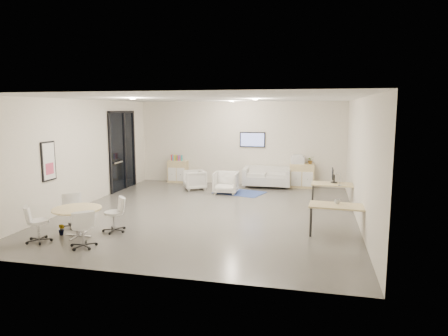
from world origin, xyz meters
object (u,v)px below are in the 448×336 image
at_px(sideboard_left, 178,171).
at_px(loveseat, 267,178).
at_px(sideboard_right, 302,176).
at_px(desk_rear, 334,186).
at_px(desk_front, 339,208).
at_px(armchair_left, 195,179).
at_px(round_table, 77,212).
at_px(armchair_right, 226,182).

xyz_separation_m(sideboard_left, loveseat, (3.61, -0.21, -0.08)).
xyz_separation_m(sideboard_right, desk_rear, (1.04, -2.73, 0.17)).
distance_m(sideboard_right, desk_rear, 2.93).
xyz_separation_m(loveseat, desk_front, (2.32, -5.39, 0.28)).
xyz_separation_m(desk_rear, desk_front, (-0.00, -2.86, 0.01)).
height_order(loveseat, desk_rear, loveseat).
distance_m(armchair_left, desk_front, 6.54).
bearing_deg(armchair_left, loveseat, 82.87).
xyz_separation_m(loveseat, round_table, (-3.52, -6.88, 0.23)).
bearing_deg(armchair_left, round_table, -38.51).
relative_size(desk_rear, desk_front, 0.97).
xyz_separation_m(sideboard_right, armchair_right, (-2.54, -1.67, -0.03)).
bearing_deg(desk_rear, armchair_right, 165.97).
distance_m(sideboard_left, sideboard_right, 4.89).
relative_size(sideboard_right, loveseat, 0.52).
distance_m(sideboard_right, desk_front, 5.68).
relative_size(desk_front, round_table, 1.27).
relative_size(loveseat, desk_front, 1.26).
relative_size(sideboard_right, armchair_left, 1.17).
bearing_deg(armchair_left, armchair_right, 41.53).
relative_size(loveseat, armchair_left, 2.28).
bearing_deg(loveseat, armchair_left, -158.25).
bearing_deg(sideboard_right, sideboard_left, 179.82).
distance_m(armchair_right, desk_rear, 3.74).
relative_size(armchair_left, desk_front, 0.55).
distance_m(armchair_left, round_table, 5.95).
bearing_deg(desk_front, sideboard_left, 139.99).
distance_m(sideboard_right, armchair_left, 4.01).
xyz_separation_m(armchair_left, round_table, (-0.99, -5.86, 0.20)).
height_order(sideboard_right, armchair_left, sideboard_right).
height_order(sideboard_right, desk_rear, sideboard_right).
height_order(sideboard_left, sideboard_right, sideboard_right).
height_order(armchair_left, desk_front, armchair_left).
height_order(desk_rear, round_table, desk_rear).
height_order(sideboard_right, round_table, sideboard_right).
relative_size(sideboard_left, desk_rear, 0.65).
relative_size(armchair_left, armchair_right, 0.92).
bearing_deg(armchair_right, desk_front, -50.53).
bearing_deg(round_table, desk_rear, 36.65).
relative_size(loveseat, round_table, 1.59).
distance_m(armchair_right, desk_front, 5.31).
distance_m(desk_front, round_table, 6.03).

